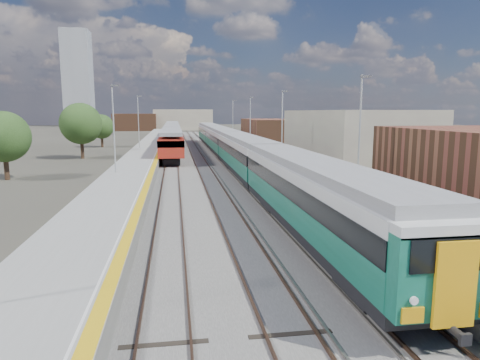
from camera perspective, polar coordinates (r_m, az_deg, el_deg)
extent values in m
plane|color=#47443A|center=(54.50, -3.29, 2.51)|extent=(320.00, 320.00, 0.00)
cube|color=#565451|center=(56.81, -5.79, 2.78)|extent=(10.50, 155.00, 0.06)
cube|color=#4C3323|center=(59.51, -3.00, 3.17)|extent=(0.07, 160.00, 0.14)
cube|color=#4C3323|center=(59.67, -1.62, 3.20)|extent=(0.07, 160.00, 0.14)
cube|color=#4C3323|center=(59.27, -6.37, 3.10)|extent=(0.07, 160.00, 0.14)
cube|color=#4C3323|center=(59.34, -4.98, 3.13)|extent=(0.07, 160.00, 0.14)
cube|color=#4C3323|center=(59.23, -9.76, 3.03)|extent=(0.07, 160.00, 0.14)
cube|color=#4C3323|center=(59.22, -8.36, 3.06)|extent=(0.07, 160.00, 0.14)
cube|color=gray|center=(59.48, -3.31, 3.16)|extent=(0.08, 160.00, 0.10)
cube|color=gray|center=(59.36, -4.66, 3.13)|extent=(0.08, 160.00, 0.10)
cube|color=slate|center=(57.63, 1.68, 3.38)|extent=(4.70, 155.00, 1.00)
cube|color=gray|center=(57.58, 1.69, 3.88)|extent=(4.70, 155.00, 0.03)
cube|color=gold|center=(57.24, -0.39, 3.87)|extent=(0.40, 155.00, 0.01)
cube|color=gray|center=(57.96, 3.83, 4.49)|extent=(0.06, 155.00, 1.20)
cylinder|color=#9EA0A3|center=(28.45, 15.65, 5.81)|extent=(0.12, 0.12, 7.50)
cube|color=#4C4C4F|center=(28.60, 16.44, 13.12)|extent=(0.70, 0.18, 0.14)
cylinder|color=#9EA0A3|center=(47.39, 5.63, 7.28)|extent=(0.12, 0.12, 7.50)
cube|color=#4C4C4F|center=(47.48, 6.00, 11.68)|extent=(0.70, 0.18, 0.14)
cylinder|color=#9EA0A3|center=(66.95, 1.37, 7.84)|extent=(0.12, 0.12, 7.50)
cube|color=#4C4C4F|center=(67.01, 1.60, 10.96)|extent=(0.70, 0.18, 0.14)
cylinder|color=#9EA0A3|center=(86.71, -0.96, 8.12)|extent=(0.12, 0.12, 7.50)
cube|color=#4C4C4F|center=(86.76, -0.80, 10.53)|extent=(0.70, 0.18, 0.14)
cube|color=slate|center=(56.83, -12.67, 3.08)|extent=(4.30, 155.00, 1.00)
cube|color=gray|center=(56.78, -12.69, 3.59)|extent=(4.30, 155.00, 0.03)
cube|color=gold|center=(56.68, -10.77, 3.66)|extent=(0.45, 155.00, 0.01)
cube|color=silver|center=(56.69, -11.12, 3.65)|extent=(0.08, 155.00, 0.01)
cylinder|color=#9EA0A3|center=(38.27, -16.48, 6.53)|extent=(0.12, 0.12, 7.50)
cube|color=#4C4C4F|center=(38.28, -16.35, 12.01)|extent=(0.70, 0.18, 0.14)
cylinder|color=#9EA0A3|center=(64.12, -13.39, 7.54)|extent=(0.12, 0.12, 7.50)
cube|color=#4C4C4F|center=(64.12, -13.28, 10.81)|extent=(0.70, 0.18, 0.14)
cube|color=gray|center=(53.34, 14.68, 5.54)|extent=(11.00, 22.00, 6.40)
cube|color=brown|center=(83.96, 3.78, 6.45)|extent=(8.00, 18.00, 4.80)
cube|color=gray|center=(153.96, -7.62, 7.99)|extent=(20.00, 14.00, 7.00)
cube|color=brown|center=(149.50, -13.77, 7.52)|extent=(14.00, 12.00, 5.60)
cube|color=gray|center=(198.45, -20.79, 12.49)|extent=(11.00, 11.00, 40.00)
cube|color=black|center=(21.32, 9.63, -5.49)|extent=(2.82, 20.20, 0.48)
cube|color=#10543D|center=(21.13, 9.69, -3.31)|extent=(2.92, 20.20, 1.18)
cube|color=black|center=(20.95, 9.76, -0.82)|extent=(2.98, 20.20, 0.81)
cube|color=silver|center=(20.86, 9.81, 0.92)|extent=(2.92, 20.20, 0.50)
cube|color=gray|center=(20.80, 9.84, 2.11)|extent=(2.59, 20.20, 0.41)
cube|color=black|center=(41.15, 0.59, 1.66)|extent=(2.82, 20.20, 0.48)
cube|color=#10543D|center=(41.05, 0.59, 2.81)|extent=(2.92, 20.20, 1.18)
cube|color=black|center=(40.96, 0.59, 4.11)|extent=(2.98, 20.20, 0.81)
cube|color=silver|center=(40.91, 0.59, 5.00)|extent=(2.92, 20.20, 0.50)
cube|color=gray|center=(40.88, 0.59, 5.61)|extent=(2.59, 20.20, 0.41)
cube|color=black|center=(61.56, -2.53, 4.12)|extent=(2.82, 20.20, 0.48)
cube|color=#10543D|center=(61.49, -2.53, 4.89)|extent=(2.92, 20.20, 1.18)
cube|color=black|center=(61.43, -2.54, 5.76)|extent=(2.98, 20.20, 0.81)
cube|color=silver|center=(61.39, -2.54, 6.36)|extent=(2.92, 20.20, 0.50)
cube|color=gray|center=(61.38, -2.55, 6.76)|extent=(2.59, 20.20, 0.41)
cube|color=black|center=(82.11, -4.09, 5.35)|extent=(2.82, 20.20, 0.48)
cube|color=#10543D|center=(82.06, -4.10, 5.93)|extent=(2.92, 20.20, 1.18)
cube|color=black|center=(82.01, -4.11, 6.58)|extent=(2.98, 20.20, 0.81)
cube|color=silver|center=(81.99, -4.11, 7.03)|extent=(2.92, 20.20, 0.50)
cube|color=gray|center=(81.97, -4.12, 7.33)|extent=(2.59, 20.20, 0.41)
cube|color=#10543D|center=(12.01, 25.75, -11.32)|extent=(2.90, 0.62, 2.18)
cube|color=black|center=(11.57, 26.87, -8.92)|extent=(2.38, 0.06, 0.83)
cube|color=orange|center=(11.76, 26.79, -12.37)|extent=(1.09, 0.10, 2.18)
cube|color=black|center=(57.92, -9.08, 3.29)|extent=(2.00, 16.99, 0.69)
cube|color=maroon|center=(57.78, -9.12, 4.93)|extent=(2.95, 19.99, 2.10)
cube|color=black|center=(57.75, -9.13, 5.45)|extent=(3.01, 19.99, 0.74)
cube|color=gray|center=(57.69, -9.16, 6.49)|extent=(2.63, 19.99, 0.42)
cube|color=black|center=(78.34, -9.01, 4.78)|extent=(2.00, 16.99, 0.69)
cube|color=maroon|center=(78.23, -9.04, 5.99)|extent=(2.95, 19.99, 2.10)
cube|color=black|center=(78.21, -9.05, 6.38)|extent=(3.01, 19.99, 0.74)
cube|color=gray|center=(78.17, -9.07, 7.15)|extent=(2.63, 19.99, 0.42)
cube|color=black|center=(98.78, -8.97, 5.65)|extent=(2.00, 16.99, 0.69)
cube|color=maroon|center=(98.70, -8.99, 6.61)|extent=(2.95, 19.99, 2.10)
cube|color=black|center=(98.68, -9.00, 6.92)|extent=(3.01, 19.99, 0.74)
cube|color=gray|center=(98.64, -9.01, 7.53)|extent=(2.63, 19.99, 0.42)
cylinder|color=#382619|center=(44.92, -28.69, 1.41)|extent=(0.44, 0.44, 2.20)
sphere|color=#213C17|center=(44.69, -28.97, 5.07)|extent=(4.65, 4.65, 4.65)
cylinder|color=#382619|center=(61.17, -20.29, 3.90)|extent=(0.44, 0.44, 2.59)
sphere|color=#213C17|center=(60.99, -20.46, 7.06)|extent=(5.46, 5.46, 5.46)
cylinder|color=#382619|center=(79.97, -17.90, 4.91)|extent=(0.44, 0.44, 2.02)
sphere|color=#213C17|center=(79.84, -17.99, 6.80)|extent=(4.27, 4.27, 4.27)
cylinder|color=#382619|center=(67.34, 13.35, 4.33)|extent=(0.44, 0.44, 1.85)
sphere|color=#213C17|center=(67.20, 13.43, 6.38)|extent=(3.92, 3.92, 3.92)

